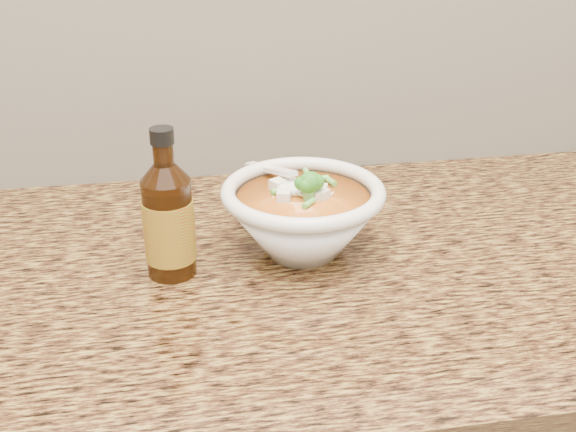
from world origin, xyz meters
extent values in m
cube|color=beige|center=(0.00, 1.99, 1.15)|extent=(4.00, 0.02, 0.50)
cube|color=olive|center=(0.00, 1.68, 0.88)|extent=(4.00, 0.68, 0.04)
cylinder|color=white|center=(0.06, 1.69, 0.90)|extent=(0.09, 0.09, 0.01)
torus|color=white|center=(0.06, 1.69, 0.99)|extent=(0.22, 0.22, 0.02)
torus|color=beige|center=(0.06, 1.67, 0.98)|extent=(0.06, 0.06, 0.00)
torus|color=beige|center=(0.08, 1.71, 0.98)|extent=(0.11, 0.11, 0.00)
torus|color=beige|center=(0.08, 1.68, 0.98)|extent=(0.13, 0.13, 0.00)
torus|color=beige|center=(0.05, 1.70, 0.98)|extent=(0.07, 0.07, 0.00)
torus|color=beige|center=(0.08, 1.71, 0.97)|extent=(0.14, 0.14, 0.00)
torus|color=beige|center=(0.06, 1.69, 0.97)|extent=(0.13, 0.13, 0.00)
cube|color=silver|center=(0.07, 1.67, 0.99)|extent=(0.02, 0.02, 0.01)
cube|color=silver|center=(0.01, 1.70, 0.99)|extent=(0.02, 0.02, 0.02)
cube|color=silver|center=(0.03, 1.71, 0.99)|extent=(0.02, 0.02, 0.02)
cube|color=silver|center=(0.12, 1.68, 0.99)|extent=(0.02, 0.02, 0.02)
cube|color=silver|center=(0.03, 1.72, 0.99)|extent=(0.02, 0.02, 0.02)
cube|color=silver|center=(0.06, 1.67, 0.99)|extent=(0.03, 0.03, 0.02)
cube|color=silver|center=(0.07, 1.72, 0.99)|extent=(0.01, 0.01, 0.01)
cube|color=silver|center=(0.08, 1.64, 0.99)|extent=(0.02, 0.02, 0.01)
cube|color=silver|center=(0.05, 1.71, 0.99)|extent=(0.02, 0.02, 0.02)
ellipsoid|color=#196014|center=(0.06, 1.68, 1.00)|extent=(0.04, 0.04, 0.04)
cylinder|color=#5CB746|center=(0.01, 1.66, 0.99)|extent=(0.02, 0.02, 0.01)
cylinder|color=#5CB746|center=(0.06, 1.73, 0.99)|extent=(0.02, 0.02, 0.01)
cylinder|color=#5CB746|center=(0.08, 1.67, 0.99)|extent=(0.01, 0.02, 0.01)
cylinder|color=#5CB746|center=(0.11, 1.70, 0.99)|extent=(0.02, 0.01, 0.01)
cylinder|color=#5CB746|center=(0.11, 1.69, 0.99)|extent=(0.02, 0.01, 0.01)
ellipsoid|color=white|center=(0.05, 1.71, 0.99)|extent=(0.05, 0.05, 0.02)
cube|color=white|center=(0.03, 1.77, 0.99)|extent=(0.06, 0.11, 0.03)
cylinder|color=#351907|center=(-0.12, 1.67, 0.96)|extent=(0.07, 0.07, 0.13)
cylinder|color=#351907|center=(-0.12, 1.67, 1.06)|extent=(0.03, 0.03, 0.03)
cylinder|color=black|center=(-0.12, 1.67, 1.09)|extent=(0.03, 0.03, 0.02)
cylinder|color=red|center=(-0.12, 1.67, 0.96)|extent=(0.08, 0.08, 0.08)
camera|label=1|loc=(-0.11, 0.85, 1.37)|focal=45.00mm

